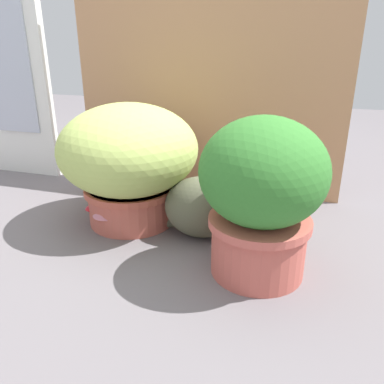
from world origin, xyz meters
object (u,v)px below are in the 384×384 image
at_px(grass_planter, 129,159).
at_px(leafy_planter, 262,193).
at_px(mushroom_ornament_red, 96,206).
at_px(cat, 207,205).
at_px(mushroom_ornament_pink, 107,210).

height_order(grass_planter, leafy_planter, leafy_planter).
xyz_separation_m(leafy_planter, mushroom_ornament_red, (-0.62, 0.14, -0.18)).
height_order(leafy_planter, cat, leafy_planter).
bearing_deg(leafy_planter, mushroom_ornament_pink, 170.31).
xyz_separation_m(leafy_planter, cat, (-0.20, 0.17, -0.13)).
distance_m(leafy_planter, cat, 0.29).
relative_size(grass_planter, mushroom_ornament_pink, 4.16).
relative_size(leafy_planter, cat, 1.21).
height_order(grass_planter, mushroom_ornament_pink, grass_planter).
bearing_deg(leafy_planter, mushroom_ornament_red, 167.28).
xyz_separation_m(grass_planter, mushroom_ornament_pink, (-0.04, -0.11, -0.16)).
relative_size(leafy_planter, mushroom_ornament_red, 4.60).
bearing_deg(mushroom_ornament_red, mushroom_ornament_pink, -33.08).
xyz_separation_m(cat, mushroom_ornament_pink, (-0.35, -0.07, -0.04)).
bearing_deg(mushroom_ornament_pink, leafy_planter, -9.69).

